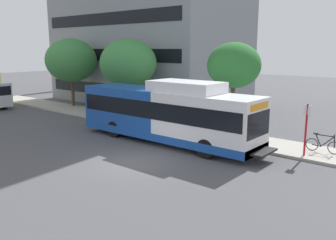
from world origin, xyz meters
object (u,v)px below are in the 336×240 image
at_px(street_tree_near_stop, 234,66).
at_px(transit_bus, 167,114).
at_px(street_tree_mid_block, 128,63).
at_px(street_tree_far_block, 71,60).
at_px(bus_stop_sign_pole, 306,126).
at_px(bicycle_parked, 323,144).

bearing_deg(street_tree_near_stop, transit_bus, 155.31).
relative_size(transit_bus, street_tree_near_stop, 2.17).
height_order(street_tree_near_stop, street_tree_mid_block, street_tree_mid_block).
relative_size(street_tree_near_stop, street_tree_far_block, 0.92).
distance_m(street_tree_mid_block, street_tree_far_block, 7.70).
bearing_deg(bus_stop_sign_pole, street_tree_far_block, 84.61).
bearing_deg(street_tree_far_block, bicycle_parked, -92.41).
xyz_separation_m(bicycle_parked, street_tree_far_block, (0.96, 22.74, 3.76)).
xyz_separation_m(bicycle_parked, street_tree_near_stop, (0.98, 5.89, 3.80)).
height_order(street_tree_mid_block, street_tree_far_block, street_tree_far_block).
relative_size(transit_bus, street_tree_mid_block, 2.04).
relative_size(street_tree_mid_block, street_tree_far_block, 0.97).
height_order(transit_bus, bicycle_parked, transit_bus).
height_order(bus_stop_sign_pole, street_tree_near_stop, street_tree_near_stop).
bearing_deg(bicycle_parked, transit_bus, 112.25).
bearing_deg(bicycle_parked, street_tree_far_block, 87.59).
relative_size(bicycle_parked, street_tree_far_block, 0.29).
distance_m(transit_bus, street_tree_mid_block, 8.63).
xyz_separation_m(transit_bus, street_tree_far_block, (4.15, 14.92, 2.62)).
bearing_deg(bus_stop_sign_pole, street_tree_near_stop, 68.40).
height_order(transit_bus, bus_stop_sign_pole, transit_bus).
distance_m(bicycle_parked, street_tree_near_stop, 7.08).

